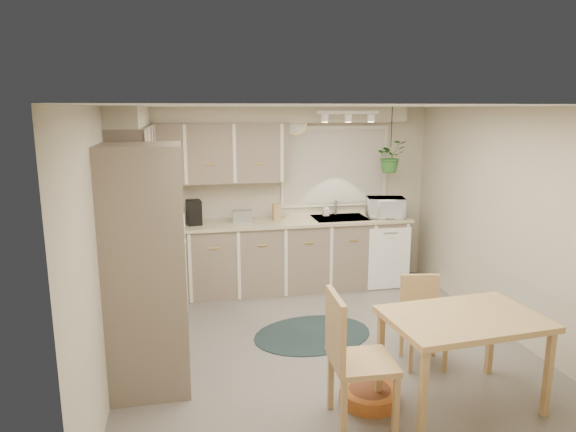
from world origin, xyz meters
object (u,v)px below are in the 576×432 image
(chair_back, at_px, (424,323))
(pet_bed, at_px, (370,395))
(braided_rug, at_px, (313,334))
(microwave, at_px, (386,205))
(dining_table, at_px, (461,360))
(chair_left, at_px, (363,358))

(chair_back, distance_m, pet_bed, 0.94)
(braided_rug, xyz_separation_m, pet_bed, (0.14, -1.34, 0.05))
(chair_back, bearing_deg, pet_bed, 44.20)
(microwave, bearing_deg, chair_back, -90.06)
(dining_table, height_order, chair_left, chair_left)
(braided_rug, bearing_deg, chair_back, -44.23)
(pet_bed, distance_m, microwave, 3.15)
(chair_back, height_order, pet_bed, chair_back)
(chair_left, relative_size, pet_bed, 2.08)
(dining_table, height_order, microwave, microwave)
(pet_bed, bearing_deg, braided_rug, 96.04)
(chair_left, distance_m, chair_back, 1.14)
(dining_table, bearing_deg, chair_back, 89.63)
(braided_rug, bearing_deg, chair_left, -90.50)
(chair_back, bearing_deg, microwave, -93.74)
(chair_left, height_order, braided_rug, chair_left)
(chair_back, xyz_separation_m, microwave, (0.50, 2.21, 0.69))
(dining_table, relative_size, chair_back, 1.46)
(dining_table, xyz_separation_m, pet_bed, (-0.71, 0.16, -0.32))
(braided_rug, bearing_deg, microwave, 45.58)
(chair_back, bearing_deg, braided_rug, -35.27)
(dining_table, xyz_separation_m, chair_left, (-0.86, -0.07, 0.14))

